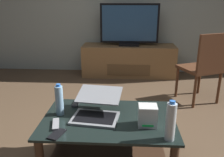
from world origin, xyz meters
name	(u,v)px	position (x,y,z in m)	size (l,w,h in m)	color
ground_plane	(110,150)	(0.00, 0.00, 0.00)	(7.68, 7.68, 0.00)	brown
coffee_table	(109,135)	(0.01, -0.23, 0.31)	(1.01, 0.67, 0.46)	black
media_cabinet	(129,60)	(0.18, 2.26, 0.27)	(1.60, 0.49, 0.54)	olive
television	(129,26)	(0.18, 2.24, 0.88)	(0.98, 0.20, 0.70)	black
dining_chair	(204,65)	(1.13, 1.14, 0.52)	(0.58, 0.58, 0.93)	#59331E
laptop	(97,108)	(-0.09, -0.19, 0.52)	(0.39, 0.44, 0.17)	gray
router_box	(148,116)	(0.29, -0.32, 0.53)	(0.13, 0.12, 0.15)	white
water_bottle_near	(59,100)	(-0.38, -0.19, 0.58)	(0.06, 0.06, 0.25)	#99C6E5
water_bottle_far	(171,122)	(0.42, -0.50, 0.59)	(0.06, 0.06, 0.28)	silver
cell_phone	(57,134)	(-0.32, -0.48, 0.46)	(0.07, 0.14, 0.01)	black
tv_remote	(77,103)	(-0.29, 0.01, 0.47)	(0.04, 0.16, 0.02)	#2D2D30
soundbar_remote	(56,124)	(-0.37, -0.37, 0.47)	(0.04, 0.16, 0.02)	#99999E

